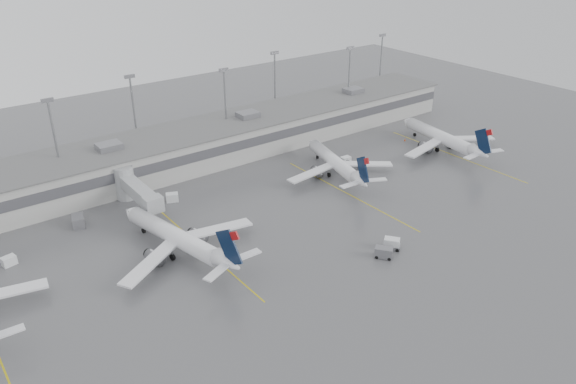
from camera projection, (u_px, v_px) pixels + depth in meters
ground at (367, 275)px, 91.51m from camera, size 260.00×260.00×0.00m
terminal at (195, 146)px, 131.25m from camera, size 152.00×17.00×9.45m
light_masts at (181, 107)px, 131.91m from camera, size 142.40×8.00×20.60m
jet_bridge_right at (133, 188)px, 111.59m from camera, size 4.00×17.20×7.00m
stand_markings at (280, 218)px, 108.73m from camera, size 105.25×40.00×0.01m
jet_mid_left at (179, 238)px, 95.79m from camera, size 27.22×30.82×10.08m
jet_mid_right at (336, 163)px, 125.42m from camera, size 24.88×28.25×9.32m
jet_far_right at (444, 138)px, 138.87m from camera, size 27.23×30.75×9.99m
baggage_tug at (392, 245)px, 98.36m from camera, size 3.37×3.61×1.99m
baggage_cart at (384, 252)px, 95.69m from camera, size 3.17×3.42×1.92m
gse_uld_a at (9, 261)px, 93.74m from camera, size 2.50×1.93×1.58m
gse_uld_b at (172, 197)px, 114.61m from camera, size 2.89×2.46×1.73m
gse_uld_c at (346, 160)px, 132.13m from camera, size 2.38×1.64×1.64m
gse_loader at (78, 221)px, 105.32m from camera, size 2.98×3.87×2.14m
cone_b at (159, 226)px, 105.20m from camera, size 0.48×0.48×0.76m
cone_c at (297, 176)px, 125.18m from camera, size 0.40×0.40×0.64m
cone_d at (405, 140)px, 145.48m from camera, size 0.42×0.42×0.67m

